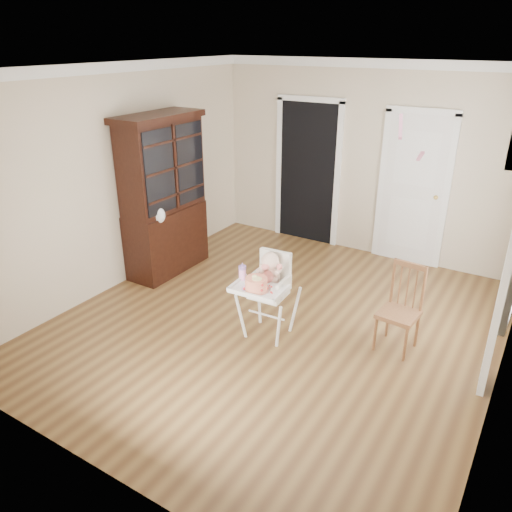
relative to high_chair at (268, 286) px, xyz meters
The scene contains 14 objects.
floor 0.63m from the high_chair, 95.17° to the left, with size 5.00×5.00×0.00m, color brown.
ceiling 2.13m from the high_chair, 95.17° to the left, with size 5.00×5.00×0.00m, color white.
wall_back 2.85m from the high_chair, 90.46° to the left, with size 4.50×4.50×0.00m, color beige.
wall_left 2.41m from the high_chair, behind, with size 5.00×5.00×0.00m, color beige.
crown_molding 2.07m from the high_chair, 95.17° to the left, with size 4.50×5.00×0.12m, color white, non-canonical shape.
doorway 2.93m from the high_chair, 108.67° to the left, with size 1.06×0.05×2.22m.
closet_door 2.84m from the high_chair, 76.00° to the left, with size 0.96×0.09×2.13m.
high_chair is the anchor object (origin of this frame).
baby 0.15m from the high_chair, 89.92° to the left, with size 0.29×0.22×0.44m.
cake 0.29m from the high_chair, 88.15° to the right, with size 0.29×0.29×0.13m.
sippy_cup 0.31m from the high_chair, 150.78° to the right, with size 0.08×0.08×0.19m.
china_cabinet 2.18m from the high_chair, 160.56° to the left, with size 0.55×1.24×2.10m.
dining_chair 1.35m from the high_chair, 21.63° to the left, with size 0.40×0.40×0.91m.
streamer 2.02m from the high_chair, 24.22° to the left, with size 0.03×0.50×0.02m, color pink, non-canonical shape.
Camera 1 is at (2.34, -4.23, 2.97)m, focal length 35.00 mm.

